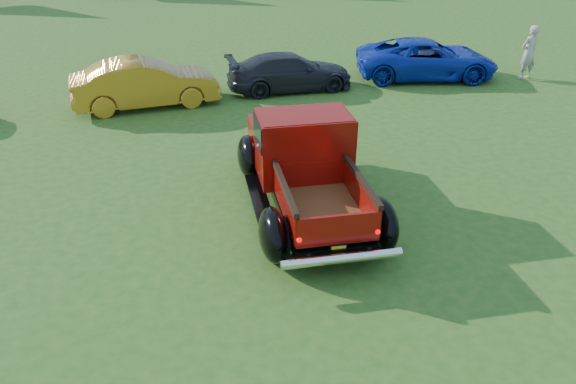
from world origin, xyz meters
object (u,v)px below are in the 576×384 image
object	(u,v)px
show_car_grey	(290,72)
show_car_blue	(427,59)
spectator	(529,52)
show_car_yellow	(145,83)
pickup_truck	(304,161)

from	to	relation	value
show_car_grey	show_car_blue	world-z (taller)	show_car_blue
show_car_grey	spectator	world-z (taller)	spectator
show_car_blue	show_car_yellow	bearing A→B (deg)	106.38
show_car_yellow	spectator	distance (m)	13.05
show_car_blue	spectator	bearing A→B (deg)	-93.48
pickup_truck	show_car_blue	distance (m)	10.15
pickup_truck	show_car_blue	xyz separation A→B (m)	(6.47, 7.81, -0.25)
pickup_truck	show_car_grey	xyz separation A→B (m)	(1.46, 7.56, -0.32)
show_car_yellow	spectator	size ratio (longest dim) A/B	2.35
show_car_yellow	show_car_grey	world-z (taller)	show_car_yellow
pickup_truck	spectator	world-z (taller)	pickup_truck
pickup_truck	spectator	distance (m)	12.05
show_car_blue	spectator	size ratio (longest dim) A/B	2.62
show_car_yellow	show_car_blue	world-z (taller)	show_car_yellow
spectator	show_car_grey	bearing A→B (deg)	-18.10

